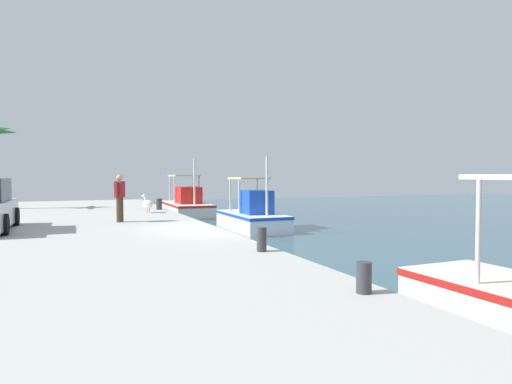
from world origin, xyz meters
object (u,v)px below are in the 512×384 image
Objects in this scene: pelican at (148,204)px; fishing_boat_nearest at (186,206)px; mooring_bollard_third at (364,278)px; mooring_bollard_second at (262,239)px; fishing_boat_second at (252,216)px; mooring_bollard_nearest at (159,204)px; fisherman_standing at (120,196)px.

fishing_boat_nearest is at bearing 153.40° from pelican.
mooring_bollard_second is at bearing 180.00° from mooring_bollard_third.
fishing_boat_nearest reaches higher than fishing_boat_second.
fishing_boat_nearest is at bearing 171.96° from mooring_bollard_second.
pelican is 1.85m from mooring_bollard_nearest.
fishing_boat_second is (8.06, 1.12, -0.00)m from fishing_boat_nearest.
fishing_boat_nearest is 5.53m from mooring_bollard_nearest.
mooring_bollard_second is at bearing 0.00° from mooring_bollard_nearest.
fishing_boat_second is at bearing 164.82° from mooring_bollard_third.
pelican is (-1.49, -4.41, 0.59)m from fishing_boat_second.
fishing_boat_nearest is 11.06× the size of mooring_bollard_second.
fisherman_standing is at bearing -25.23° from fishing_boat_nearest.
fisherman_standing is (3.58, -1.49, 0.52)m from pelican.
fisherman_standing is 3.19× the size of mooring_bollard_second.
mooring_bollard_nearest reaches higher than mooring_bollard_third.
fisherman_standing is at bearing -70.47° from fishing_boat_second.
fisherman_standing is 3.17× the size of mooring_bollard_nearest.
mooring_bollard_second is (11.10, 0.80, -0.14)m from pelican.
fisherman_standing is at bearing -163.05° from mooring_bollard_second.
mooring_bollard_second reaches higher than mooring_bollard_third.
pelican is at bearing -26.60° from fishing_boat_nearest.
fisherman_standing reaches higher than mooring_bollard_second.
fishing_boat_second is 4.82m from mooring_bollard_nearest.
fishing_boat_second reaches higher than fisherman_standing.
fisherman_standing is 11.47m from mooring_bollard_third.
fisherman_standing reaches higher than mooring_bollard_third.
fishing_boat_nearest reaches higher than mooring_bollard_second.
fishing_boat_second is 8.86× the size of mooring_bollard_nearest.
fishing_boat_nearest reaches higher than pelican.
mooring_bollard_second is (7.52, 2.29, -0.66)m from fisherman_standing.
mooring_bollard_third is at bearing -15.18° from fishing_boat_second.
fisherman_standing is 5.76m from mooring_bollard_nearest.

